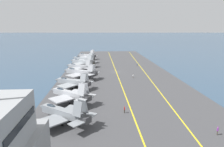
{
  "coord_description": "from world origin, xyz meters",
  "views": [
    {
      "loc": [
        -96.96,
        8.15,
        21.68
      ],
      "look_at": [
        -14.58,
        3.0,
        2.9
      ],
      "focal_mm": 32.0,
      "sensor_mm": 36.0,
      "label": 1
    }
  ],
  "objects_px": {
    "crew_blue_vest": "(137,64)",
    "crew_red_vest": "(124,109)",
    "parked_jet_third": "(72,82)",
    "parked_jet_seventh": "(84,59)",
    "parked_jet_fourth": "(80,72)",
    "parked_jet_eighth": "(87,56)",
    "parked_jet_nearest": "(63,113)",
    "parked_jet_fifth": "(80,66)",
    "crew_purple_vest": "(218,130)",
    "crew_white_vest": "(133,76)",
    "parked_jet_sixth": "(82,62)",
    "parked_jet_second": "(70,94)"
  },
  "relations": [
    {
      "from": "crew_purple_vest",
      "to": "parked_jet_fifth",
      "type": "bearing_deg",
      "value": 27.93
    },
    {
      "from": "parked_jet_fifth",
      "to": "crew_purple_vest",
      "type": "relative_size",
      "value": 8.44
    },
    {
      "from": "parked_jet_second",
      "to": "parked_jet_nearest",
      "type": "bearing_deg",
      "value": -178.76
    },
    {
      "from": "parked_jet_fourth",
      "to": "parked_jet_sixth",
      "type": "bearing_deg",
      "value": 2.6
    },
    {
      "from": "parked_jet_nearest",
      "to": "parked_jet_seventh",
      "type": "bearing_deg",
      "value": 1.07
    },
    {
      "from": "parked_jet_eighth",
      "to": "crew_white_vest",
      "type": "height_order",
      "value": "parked_jet_eighth"
    },
    {
      "from": "parked_jet_seventh",
      "to": "crew_blue_vest",
      "type": "height_order",
      "value": "parked_jet_seventh"
    },
    {
      "from": "parked_jet_fourth",
      "to": "parked_jet_eighth",
      "type": "distance_m",
      "value": 55.77
    },
    {
      "from": "parked_jet_seventh",
      "to": "parked_jet_fourth",
      "type": "bearing_deg",
      "value": -177.96
    },
    {
      "from": "parked_jet_eighth",
      "to": "crew_red_vest",
      "type": "distance_m",
      "value": 94.79
    },
    {
      "from": "parked_jet_seventh",
      "to": "crew_red_vest",
      "type": "xyz_separation_m",
      "value": [
        -78.54,
        -16.22,
        -1.49
      ]
    },
    {
      "from": "parked_jet_fifth",
      "to": "crew_white_vest",
      "type": "xyz_separation_m",
      "value": [
        -15.48,
        -24.5,
        -1.61
      ]
    },
    {
      "from": "parked_jet_eighth",
      "to": "crew_white_vest",
      "type": "relative_size",
      "value": 8.64
    },
    {
      "from": "parked_jet_second",
      "to": "parked_jet_eighth",
      "type": "height_order",
      "value": "parked_jet_second"
    },
    {
      "from": "parked_jet_nearest",
      "to": "parked_jet_third",
      "type": "relative_size",
      "value": 0.99
    },
    {
      "from": "parked_jet_third",
      "to": "parked_jet_seventh",
      "type": "bearing_deg",
      "value": 0.09
    },
    {
      "from": "parked_jet_second",
      "to": "parked_jet_fourth",
      "type": "relative_size",
      "value": 0.89
    },
    {
      "from": "parked_jet_seventh",
      "to": "parked_jet_third",
      "type": "bearing_deg",
      "value": -179.91
    },
    {
      "from": "crew_purple_vest",
      "to": "crew_red_vest",
      "type": "distance_m",
      "value": 21.24
    },
    {
      "from": "parked_jet_fifth",
      "to": "parked_jet_eighth",
      "type": "xyz_separation_m",
      "value": [
        41.72,
        -0.89,
        -0.17
      ]
    },
    {
      "from": "crew_purple_vest",
      "to": "crew_white_vest",
      "type": "bearing_deg",
      "value": 10.89
    },
    {
      "from": "parked_jet_seventh",
      "to": "parked_jet_fifth",
      "type": "bearing_deg",
      "value": -179.98
    },
    {
      "from": "parked_jet_seventh",
      "to": "crew_white_vest",
      "type": "relative_size",
      "value": 9.56
    },
    {
      "from": "parked_jet_sixth",
      "to": "crew_blue_vest",
      "type": "distance_m",
      "value": 31.47
    },
    {
      "from": "parked_jet_third",
      "to": "parked_jet_eighth",
      "type": "distance_m",
      "value": 70.62
    },
    {
      "from": "parked_jet_third",
      "to": "crew_red_vest",
      "type": "distance_m",
      "value": 28.05
    },
    {
      "from": "crew_blue_vest",
      "to": "crew_purple_vest",
      "type": "xyz_separation_m",
      "value": [
        -76.47,
        -2.17,
        0.09
      ]
    },
    {
      "from": "parked_jet_second",
      "to": "parked_jet_sixth",
      "type": "height_order",
      "value": "parked_jet_sixth"
    },
    {
      "from": "parked_jet_fifth",
      "to": "parked_jet_eighth",
      "type": "height_order",
      "value": "parked_jet_eighth"
    },
    {
      "from": "parked_jet_nearest",
      "to": "crew_white_vest",
      "type": "height_order",
      "value": "parked_jet_nearest"
    },
    {
      "from": "crew_blue_vest",
      "to": "crew_red_vest",
      "type": "distance_m",
      "value": 66.37
    },
    {
      "from": "parked_jet_eighth",
      "to": "parked_jet_third",
      "type": "bearing_deg",
      "value": 179.35
    },
    {
      "from": "crew_blue_vest",
      "to": "parked_jet_eighth",
      "type": "bearing_deg",
      "value": 46.68
    },
    {
      "from": "parked_jet_fifth",
      "to": "parked_jet_eighth",
      "type": "bearing_deg",
      "value": -1.22
    },
    {
      "from": "parked_jet_eighth",
      "to": "crew_purple_vest",
      "type": "bearing_deg",
      "value": -162.67
    },
    {
      "from": "crew_blue_vest",
      "to": "parked_jet_sixth",
      "type": "bearing_deg",
      "value": 89.04
    },
    {
      "from": "parked_jet_seventh",
      "to": "parked_jet_eighth",
      "type": "distance_m",
      "value": 15.02
    },
    {
      "from": "crew_blue_vest",
      "to": "crew_red_vest",
      "type": "height_order",
      "value": "crew_red_vest"
    },
    {
      "from": "crew_white_vest",
      "to": "crew_red_vest",
      "type": "bearing_deg",
      "value": 167.14
    },
    {
      "from": "parked_jet_eighth",
      "to": "crew_blue_vest",
      "type": "xyz_separation_m",
      "value": [
        -28.98,
        -30.73,
        -1.45
      ]
    },
    {
      "from": "crew_white_vest",
      "to": "parked_jet_seventh",
      "type": "bearing_deg",
      "value": 30.15
    },
    {
      "from": "parked_jet_third",
      "to": "parked_jet_eighth",
      "type": "xyz_separation_m",
      "value": [
        70.62,
        -0.81,
        0.05
      ]
    },
    {
      "from": "parked_jet_nearest",
      "to": "parked_jet_fourth",
      "type": "relative_size",
      "value": 0.89
    },
    {
      "from": "parked_jet_seventh",
      "to": "crew_purple_vest",
      "type": "xyz_separation_m",
      "value": [
        -90.46,
        -33.8,
        -1.44
      ]
    },
    {
      "from": "parked_jet_sixth",
      "to": "crew_red_vest",
      "type": "bearing_deg",
      "value": -166.18
    },
    {
      "from": "parked_jet_nearest",
      "to": "parked_jet_third",
      "type": "height_order",
      "value": "parked_jet_nearest"
    },
    {
      "from": "parked_jet_seventh",
      "to": "crew_red_vest",
      "type": "distance_m",
      "value": 80.21
    },
    {
      "from": "crew_blue_vest",
      "to": "crew_red_vest",
      "type": "bearing_deg",
      "value": 166.57
    },
    {
      "from": "parked_jet_eighth",
      "to": "parked_jet_fifth",
      "type": "bearing_deg",
      "value": 178.78
    },
    {
      "from": "parked_jet_nearest",
      "to": "parked_jet_fourth",
      "type": "xyz_separation_m",
      "value": [
        42.39,
        0.11,
        0.2
      ]
    }
  ]
}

